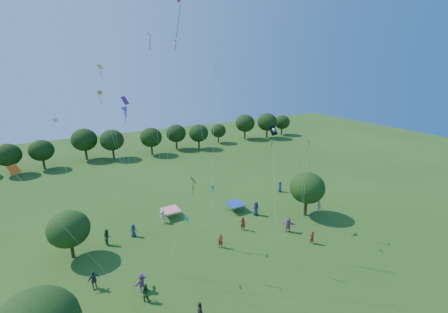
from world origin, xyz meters
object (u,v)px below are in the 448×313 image
Objects in this scene: pirate_kite at (273,132)px; near_tree_east at (307,188)px; near_tree_north at (69,229)px; tent_blue at (236,204)px; tent_red_stripe at (171,210)px; red_high_kite at (187,54)px.

near_tree_east is at bearing -9.35° from pirate_kite.
near_tree_north is 0.47× the size of pirate_kite.
near_tree_north is 24.20m from pirate_kite.
tent_blue is at bearing 1.63° from near_tree_north.
tent_red_stripe is at bearing 144.41° from pirate_kite.
near_tree_north is 2.38× the size of tent_blue.
tent_blue is at bearing 142.51° from near_tree_east.
tent_blue is (20.25, 0.58, -2.32)m from near_tree_north.
tent_blue is at bearing -17.60° from tent_red_stripe.
near_tree_east reaches higher than tent_red_stripe.
near_tree_north is at bearing 169.27° from pirate_kite.
red_high_kite reaches higher than near_tree_east.
near_tree_north is at bearing -178.37° from tent_blue.
red_high_kite is (12.18, -3.36, 16.91)m from near_tree_north.
pirate_kite is at bearing -66.90° from tent_blue.
tent_blue is at bearing 26.04° from red_high_kite.
red_high_kite reaches higher than tent_red_stripe.
near_tree_north is at bearing -164.77° from tent_red_stripe.
red_high_kite is at bearing 173.56° from near_tree_east.
near_tree_east is 2.72× the size of tent_red_stripe.
red_high_kite is at bearing 175.12° from pirate_kite.
tent_red_stripe is (11.87, 3.23, -2.32)m from near_tree_north.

